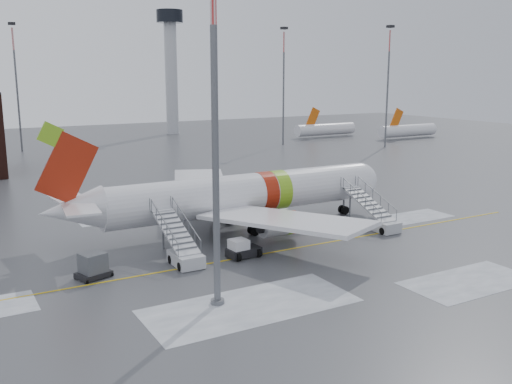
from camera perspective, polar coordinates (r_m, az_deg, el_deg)
ground at (r=48.76m, az=-0.10°, el=-5.94°), size 260.00×260.00×0.00m
airliner at (r=54.51m, az=-1.91°, el=-0.33°), size 35.03×32.97×11.18m
airstair_fwd at (r=56.48m, az=12.06°, el=-2.61°), size 2.05×7.70×3.48m
airstair_aft at (r=45.94m, az=-7.40°, el=-5.76°), size 2.05×7.70×3.48m
pushback_tug at (r=46.99m, az=-1.41°, el=-5.74°), size 2.84×2.21×1.57m
uld_container at (r=44.07m, az=-15.98°, el=-7.14°), size 2.72×2.31×1.90m
light_mast_near at (r=35.38m, az=-4.12°, el=6.60°), size 1.20×1.20×22.32m
control_tower at (r=145.44m, az=-8.52°, el=13.16°), size 6.40×6.40×30.00m
light_mast_far_ne at (r=121.26m, az=2.78°, el=11.26°), size 1.20×1.20×24.25m
light_mast_far_n at (r=119.36m, az=-22.86°, el=10.36°), size 1.20×1.20×24.25m
light_mast_far_e at (r=119.85m, az=13.06°, el=10.97°), size 1.20×1.20×24.25m
distant_aircraft at (r=135.71m, az=9.63°, el=5.30°), size 35.00×18.00×8.00m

